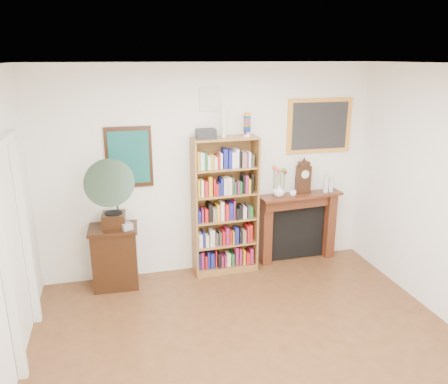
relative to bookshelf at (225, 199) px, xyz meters
name	(u,v)px	position (x,y,z in m)	size (l,w,h in m)	color
room	(279,246)	(-0.16, -2.33, 0.35)	(4.51, 5.01, 2.81)	#4F3017
door_casing	(15,233)	(-2.37, -1.13, 0.21)	(0.08, 1.02, 2.17)	white
teal_poster	(129,157)	(-1.21, 0.15, 0.60)	(0.58, 0.04, 0.78)	black
small_picture	(210,99)	(-0.16, 0.15, 1.30)	(0.26, 0.04, 0.30)	white
gilt_painting	(319,126)	(1.39, 0.15, 0.90)	(0.95, 0.04, 0.75)	gold
bookshelf	(225,199)	(0.00, 0.00, 0.00)	(0.87, 0.33, 2.16)	brown
side_cabinet	(115,257)	(-1.48, -0.06, -0.64)	(0.60, 0.44, 0.82)	black
fireplace	(298,221)	(1.11, 0.08, -0.46)	(1.23, 0.38, 1.02)	#461E10
gramophone	(112,190)	(-1.45, -0.21, 0.30)	(0.62, 0.75, 0.93)	black
cd_stack	(127,226)	(-1.31, -0.18, -0.19)	(0.12, 0.12, 0.08)	silver
mantel_clock	(303,178)	(1.15, 0.07, 0.19)	(0.20, 0.13, 0.45)	black
flower_vase	(279,190)	(0.77, 0.01, 0.06)	(0.17, 0.17, 0.17)	white
teacup	(293,193)	(0.96, -0.02, 0.01)	(0.10, 0.10, 0.08)	white
bottle_left	(326,184)	(1.49, 0.03, 0.09)	(0.07, 0.07, 0.24)	silver
bottle_right	(331,185)	(1.57, 0.03, 0.07)	(0.06, 0.06, 0.20)	silver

